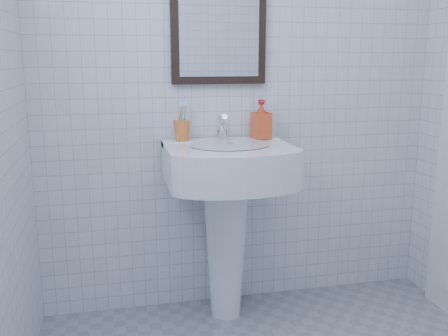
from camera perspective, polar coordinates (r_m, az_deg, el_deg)
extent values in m
cube|color=silver|center=(2.72, 2.04, 9.83)|extent=(2.20, 0.02, 2.50)
cone|color=white|center=(2.69, 0.21, -8.97)|extent=(0.25, 0.25, 0.78)
cube|color=white|center=(2.51, 0.51, 0.49)|extent=(0.63, 0.45, 0.19)
cube|color=white|center=(2.66, -0.35, 3.00)|extent=(0.63, 0.11, 0.03)
cylinder|color=silver|center=(2.45, 0.69, 2.73)|extent=(0.39, 0.39, 0.01)
cylinder|color=silver|center=(2.62, -0.22, 3.88)|extent=(0.06, 0.06, 0.06)
cylinder|color=silver|center=(2.60, -0.14, 5.30)|extent=(0.03, 0.11, 0.09)
cylinder|color=silver|center=(2.64, -0.33, 4.92)|extent=(0.04, 0.06, 0.10)
imported|color=#E84416|center=(2.67, 4.26, 5.58)|extent=(0.10, 0.11, 0.20)
cube|color=black|center=(2.67, -0.61, 16.23)|extent=(0.50, 0.04, 0.62)
cube|color=white|center=(2.66, -0.52, 16.25)|extent=(0.42, 0.00, 0.54)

